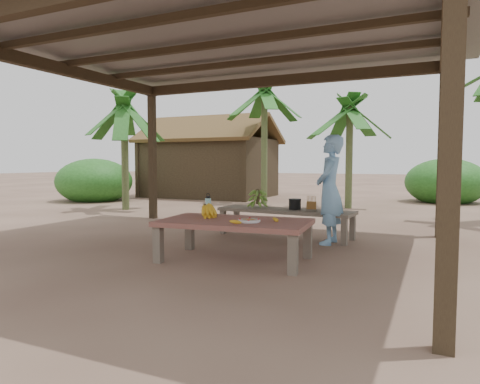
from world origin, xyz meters
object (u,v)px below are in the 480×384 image
at_px(work_table, 235,225).
at_px(cooking_pot, 295,204).
at_px(water_flask, 208,206).
at_px(woman, 330,190).
at_px(plate, 249,221).
at_px(ripe_banana_bunch, 205,210).
at_px(bench, 285,213).

distance_m(work_table, cooking_pot, 1.88).
bearing_deg(water_flask, work_table, -29.04).
height_order(work_table, water_flask, water_flask).
bearing_deg(woman, plate, -19.03).
distance_m(work_table, ripe_banana_bunch, 0.49).
relative_size(plate, water_flask, 0.89).
relative_size(plate, woman, 0.17).
xyz_separation_m(work_table, water_flask, (-0.53, 0.30, 0.19)).
bearing_deg(woman, work_table, -27.29).
bearing_deg(ripe_banana_bunch, plate, -13.27).
height_order(ripe_banana_bunch, woman, woman).
distance_m(ripe_banana_bunch, water_flask, 0.24).
distance_m(ripe_banana_bunch, cooking_pot, 1.91).
xyz_separation_m(work_table, ripe_banana_bunch, (-0.46, 0.07, 0.16)).
height_order(bench, cooking_pot, cooking_pot).
bearing_deg(water_flask, ripe_banana_bunch, -72.22).
height_order(ripe_banana_bunch, cooking_pot, ripe_banana_bunch).
height_order(water_flask, cooking_pot, water_flask).
relative_size(cooking_pot, woman, 0.12).
distance_m(work_table, water_flask, 0.64).
bearing_deg(work_table, woman, 57.59).
bearing_deg(work_table, bench, 84.17).
bearing_deg(bench, woman, -15.12).
distance_m(work_table, bench, 1.84).
bearing_deg(cooking_pot, work_table, -95.54).
distance_m(bench, cooking_pot, 0.21).
xyz_separation_m(ripe_banana_bunch, cooking_pot, (0.64, 1.80, -0.06)).
height_order(work_table, ripe_banana_bunch, ripe_banana_bunch).
xyz_separation_m(work_table, bench, (0.03, 1.84, -0.04)).
bearing_deg(ripe_banana_bunch, cooking_pot, 70.37).
distance_m(plate, woman, 1.77).
xyz_separation_m(plate, woman, (0.57, 1.65, 0.29)).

